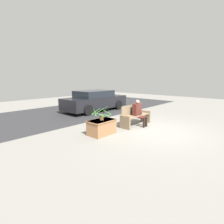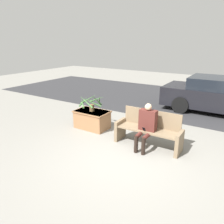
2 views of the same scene
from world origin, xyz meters
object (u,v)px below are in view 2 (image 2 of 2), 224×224
at_px(bench, 149,130).
at_px(planter_box, 92,119).
at_px(person_seated, 146,124).
at_px(parked_car, 224,96).
at_px(potted_plant, 91,103).

relative_size(bench, planter_box, 1.63).
relative_size(person_seated, planter_box, 1.10).
distance_m(person_seated, parked_car, 4.56).
bearing_deg(bench, potted_plant, 175.53).
bearing_deg(person_seated, planter_box, 169.76).
distance_m(bench, planter_box, 2.06).
relative_size(planter_box, parked_car, 0.24).
distance_m(bench, parked_car, 4.39).
relative_size(planter_box, potted_plant, 1.32).
bearing_deg(planter_box, potted_plant, -125.02).
xyz_separation_m(bench, potted_plant, (-2.06, 0.16, 0.41)).
height_order(bench, potted_plant, potted_plant).
height_order(person_seated, potted_plant, potted_plant).
relative_size(bench, potted_plant, 2.15).
bearing_deg(planter_box, bench, -5.00).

